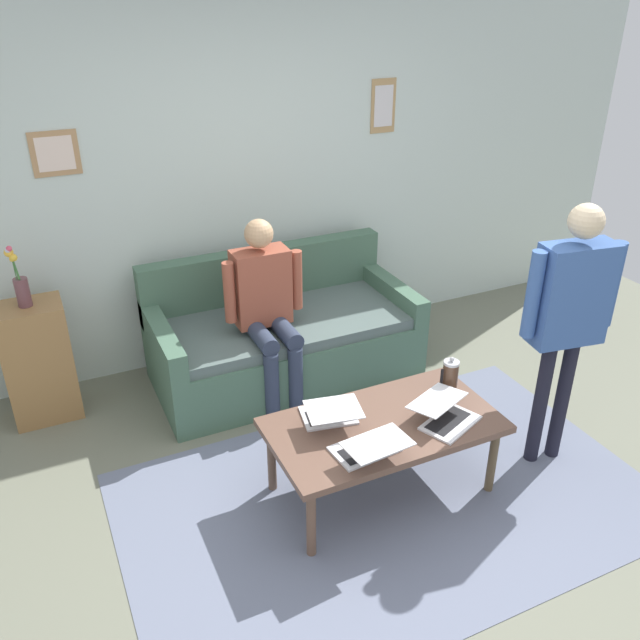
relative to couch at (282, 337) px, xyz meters
The scene contains 13 objects.
ground_plane 1.65m from the couch, 87.09° to the left, with size 7.68×7.68×0.00m, color slate.
area_rug 1.55m from the couch, 91.02° to the left, with size 2.95×1.84×0.01m, color slate.
back_wall 1.20m from the couch, 81.85° to the right, with size 7.04×0.11×2.70m.
couch is the anchor object (origin of this frame).
coffee_table 1.42m from the couch, 91.09° to the left, with size 1.27×0.69×0.47m.
laptop_left 1.60m from the couch, 102.26° to the left, with size 0.42×0.40×0.12m.
laptop_center 1.64m from the couch, 83.66° to the left, with size 0.36×0.35×0.12m.
laptop_right 1.31m from the couch, 79.68° to the left, with size 0.35×0.39×0.13m.
french_press 1.46m from the couch, 110.55° to the left, with size 0.11×0.09×0.26m.
side_shelf 1.65m from the couch, ahead, with size 0.42×0.32×0.82m.
flower_vase 1.78m from the couch, ahead, with size 0.10×0.09×0.41m.
person_standing 2.05m from the couch, 124.27° to the left, with size 0.58×0.24×1.62m.
person_seated 0.52m from the couch, 48.92° to the left, with size 0.55×0.51×1.28m.
Camera 1 is at (1.46, 2.31, 2.64)m, focal length 36.95 mm.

